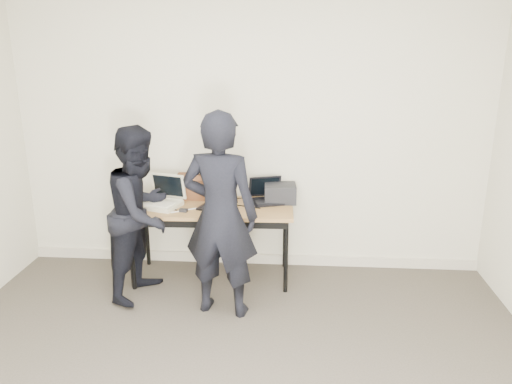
# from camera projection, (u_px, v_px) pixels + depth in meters

# --- Properties ---
(room) EXTENTS (4.60, 4.60, 2.80)m
(room) POSITION_uv_depth(u_px,v_px,m) (214.00, 206.00, 2.59)
(room) COLOR #413A31
(room) RESTS_ON ground
(desk) EXTENTS (1.52, 0.70, 0.72)m
(desk) POSITION_uv_depth(u_px,v_px,m) (211.00, 213.00, 4.60)
(desk) COLOR olive
(desk) RESTS_ON ground
(laptop_beige) EXTENTS (0.43, 0.42, 0.28)m
(laptop_beige) POSITION_uv_depth(u_px,v_px,m) (162.00, 200.00, 4.59)
(laptop_beige) COLOR beige
(laptop_beige) RESTS_ON desk
(laptop_center) EXTENTS (0.36, 0.35, 0.23)m
(laptop_center) POSITION_uv_depth(u_px,v_px,m) (218.00, 202.00, 4.56)
(laptop_center) COLOR black
(laptop_center) RESTS_ON desk
(laptop_right) EXTENTS (0.39, 0.38, 0.23)m
(laptop_right) POSITION_uv_depth(u_px,v_px,m) (267.00, 196.00, 4.72)
(laptop_right) COLOR black
(laptop_right) RESTS_ON desk
(leather_satchel) EXTENTS (0.36, 0.18, 0.25)m
(leather_satchel) POSITION_uv_depth(u_px,v_px,m) (196.00, 186.00, 4.78)
(leather_satchel) COLOR #562E16
(leather_satchel) RESTS_ON desk
(tissue) EXTENTS (0.14, 0.11, 0.08)m
(tissue) POSITION_uv_depth(u_px,v_px,m) (199.00, 170.00, 4.74)
(tissue) COLOR white
(tissue) RESTS_ON leather_satchel
(equipment_box) EXTENTS (0.31, 0.27, 0.17)m
(equipment_box) POSITION_uv_depth(u_px,v_px,m) (280.00, 193.00, 4.70)
(equipment_box) COLOR black
(equipment_box) RESTS_ON desk
(power_brick) EXTENTS (0.08, 0.05, 0.03)m
(power_brick) POSITION_uv_depth(u_px,v_px,m) (184.00, 210.00, 4.44)
(power_brick) COLOR black
(power_brick) RESTS_ON desk
(cables) EXTENTS (1.02, 0.48, 0.01)m
(cables) POSITION_uv_depth(u_px,v_px,m) (207.00, 206.00, 4.58)
(cables) COLOR silver
(cables) RESTS_ON desk
(person_typist) EXTENTS (0.67, 0.50, 1.69)m
(person_typist) POSITION_uv_depth(u_px,v_px,m) (220.00, 216.00, 3.97)
(person_typist) COLOR black
(person_typist) RESTS_ON ground
(person_observer) EXTENTS (0.74, 0.86, 1.52)m
(person_observer) POSITION_uv_depth(u_px,v_px,m) (141.00, 213.00, 4.30)
(person_observer) COLOR black
(person_observer) RESTS_ON ground
(baseboard) EXTENTS (4.50, 0.03, 0.10)m
(baseboard) POSITION_uv_depth(u_px,v_px,m) (251.00, 258.00, 5.10)
(baseboard) COLOR #B5AB96
(baseboard) RESTS_ON ground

